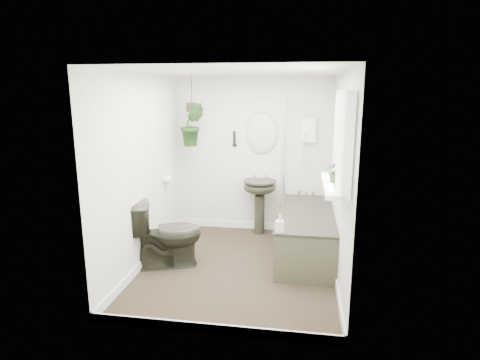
# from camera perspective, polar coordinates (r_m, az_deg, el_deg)

# --- Properties ---
(floor) EXTENTS (2.30, 2.80, 0.02)m
(floor) POSITION_cam_1_polar(r_m,az_deg,el_deg) (4.99, -0.28, -12.34)
(floor) COLOR black
(floor) RESTS_ON ground
(ceiling) EXTENTS (2.30, 2.80, 0.02)m
(ceiling) POSITION_cam_1_polar(r_m,az_deg,el_deg) (4.53, -0.31, 15.33)
(ceiling) COLOR white
(ceiling) RESTS_ON ground
(wall_back) EXTENTS (2.30, 0.02, 2.30)m
(wall_back) POSITION_cam_1_polar(r_m,az_deg,el_deg) (5.99, 1.89, 3.55)
(wall_back) COLOR white
(wall_back) RESTS_ON ground
(wall_front) EXTENTS (2.30, 0.02, 2.30)m
(wall_front) POSITION_cam_1_polar(r_m,az_deg,el_deg) (3.28, -4.28, -4.23)
(wall_front) COLOR white
(wall_front) RESTS_ON ground
(wall_left) EXTENTS (0.02, 2.80, 2.30)m
(wall_left) POSITION_cam_1_polar(r_m,az_deg,el_deg) (4.94, -13.69, 1.22)
(wall_left) COLOR white
(wall_left) RESTS_ON ground
(wall_right) EXTENTS (0.02, 2.80, 2.30)m
(wall_right) POSITION_cam_1_polar(r_m,az_deg,el_deg) (4.58, 14.17, 0.31)
(wall_right) COLOR white
(wall_right) RESTS_ON ground
(skirting) EXTENTS (2.30, 2.80, 0.10)m
(skirting) POSITION_cam_1_polar(r_m,az_deg,el_deg) (4.97, -0.28, -11.71)
(skirting) COLOR white
(skirting) RESTS_ON floor
(bathtub) EXTENTS (0.72, 1.72, 0.58)m
(bathtub) POSITION_cam_1_polar(r_m,az_deg,el_deg) (5.28, 9.28, -7.53)
(bathtub) COLOR black
(bathtub) RESTS_ON floor
(bath_screen) EXTENTS (0.04, 0.72, 1.40)m
(bath_screen) POSITION_cam_1_polar(r_m,az_deg,el_deg) (5.52, 6.21, 4.06)
(bath_screen) COLOR silver
(bath_screen) RESTS_ON bathtub
(shower_box) EXTENTS (0.20, 0.10, 0.35)m
(shower_box) POSITION_cam_1_polar(r_m,az_deg,el_deg) (5.83, 9.72, 7.08)
(shower_box) COLOR white
(shower_box) RESTS_ON wall_back
(oval_mirror) EXTENTS (0.46, 0.03, 0.62)m
(oval_mirror) POSITION_cam_1_polar(r_m,az_deg,el_deg) (5.90, 3.07, 6.82)
(oval_mirror) COLOR #B4AB9E
(oval_mirror) RESTS_ON wall_back
(wall_sconce) EXTENTS (0.04, 0.04, 0.22)m
(wall_sconce) POSITION_cam_1_polar(r_m,az_deg,el_deg) (5.95, -0.80, 5.92)
(wall_sconce) COLOR black
(wall_sconce) RESTS_ON wall_back
(toilet_roll_holder) EXTENTS (0.11, 0.11, 0.11)m
(toilet_roll_holder) POSITION_cam_1_polar(r_m,az_deg,el_deg) (5.61, -10.27, 0.12)
(toilet_roll_holder) COLOR white
(toilet_roll_holder) RESTS_ON wall_left
(window_recess) EXTENTS (0.08, 1.00, 0.90)m
(window_recess) POSITION_cam_1_polar(r_m,az_deg,el_deg) (3.81, 14.42, 5.47)
(window_recess) COLOR white
(window_recess) RESTS_ON wall_right
(window_sill) EXTENTS (0.18, 1.00, 0.04)m
(window_sill) POSITION_cam_1_polar(r_m,az_deg,el_deg) (3.87, 13.05, -0.66)
(window_sill) COLOR white
(window_sill) RESTS_ON wall_right
(window_blinds) EXTENTS (0.01, 0.86, 0.76)m
(window_blinds) POSITION_cam_1_polar(r_m,az_deg,el_deg) (3.80, 13.74, 5.50)
(window_blinds) COLOR white
(window_blinds) RESTS_ON wall_right
(toilet) EXTENTS (0.91, 0.69, 0.82)m
(toilet) POSITION_cam_1_polar(r_m,az_deg,el_deg) (4.95, -10.28, -7.48)
(toilet) COLOR black
(toilet) RESTS_ON floor
(pedestal_sink) EXTENTS (0.55, 0.50, 0.82)m
(pedestal_sink) POSITION_cam_1_polar(r_m,az_deg,el_deg) (5.95, 2.79, -3.85)
(pedestal_sink) COLOR black
(pedestal_sink) RESTS_ON floor
(sill_plant) EXTENTS (0.22, 0.20, 0.22)m
(sill_plant) POSITION_cam_1_polar(r_m,az_deg,el_deg) (3.88, 13.55, 1.31)
(sill_plant) COLOR black
(sill_plant) RESTS_ON window_sill
(hanging_plant) EXTENTS (0.39, 0.35, 0.61)m
(hanging_plant) POSITION_cam_1_polar(r_m,az_deg,el_deg) (5.74, -6.78, 7.82)
(hanging_plant) COLOR black
(hanging_plant) RESTS_ON ceiling
(soap_bottle) EXTENTS (0.10, 0.10, 0.19)m
(soap_bottle) POSITION_cam_1_polar(r_m,az_deg,el_deg) (4.42, 5.68, -6.20)
(soap_bottle) COLOR black
(soap_bottle) RESTS_ON bathtub
(hanging_pot) EXTENTS (0.16, 0.16, 0.12)m
(hanging_pot) POSITION_cam_1_polar(r_m,az_deg,el_deg) (5.72, -6.84, 10.25)
(hanging_pot) COLOR #34241A
(hanging_pot) RESTS_ON ceiling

